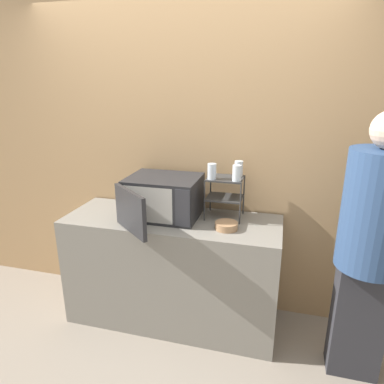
{
  "coord_description": "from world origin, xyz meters",
  "views": [
    {
      "loc": [
        0.78,
        -2.02,
        1.9
      ],
      "look_at": [
        0.15,
        0.33,
        1.11
      ],
      "focal_mm": 32.0,
      "sensor_mm": 36.0,
      "label": 1
    }
  ],
  "objects_px": {
    "bowl": "(226,226)",
    "glass_front_left": "(212,171)",
    "dish_rack": "(225,189)",
    "glass_front_right": "(237,173)",
    "person": "(371,241)",
    "microwave": "(163,197)",
    "glass_back_right": "(239,169)"
  },
  "relations": [
    {
      "from": "glass_front_left",
      "to": "person",
      "type": "distance_m",
      "value": 1.13
    },
    {
      "from": "glass_front_right",
      "to": "glass_front_left",
      "type": "bearing_deg",
      "value": 179.55
    },
    {
      "from": "glass_front_right",
      "to": "bowl",
      "type": "bearing_deg",
      "value": -104.5
    },
    {
      "from": "glass_front_left",
      "to": "glass_front_right",
      "type": "distance_m",
      "value": 0.18
    },
    {
      "from": "microwave",
      "to": "dish_rack",
      "type": "relative_size",
      "value": 2.28
    },
    {
      "from": "glass_front_right",
      "to": "person",
      "type": "distance_m",
      "value": 0.96
    },
    {
      "from": "bowl",
      "to": "glass_front_left",
      "type": "bearing_deg",
      "value": 132.8
    },
    {
      "from": "dish_rack",
      "to": "glass_back_right",
      "type": "xyz_separation_m",
      "value": [
        0.09,
        0.07,
        0.15
      ]
    },
    {
      "from": "glass_back_right",
      "to": "bowl",
      "type": "relative_size",
      "value": 0.72
    },
    {
      "from": "glass_front_left",
      "to": "glass_back_right",
      "type": "bearing_deg",
      "value": 37.71
    },
    {
      "from": "person",
      "to": "dish_rack",
      "type": "bearing_deg",
      "value": 159.73
    },
    {
      "from": "glass_back_right",
      "to": "glass_front_right",
      "type": "bearing_deg",
      "value": -87.68
    },
    {
      "from": "glass_back_right",
      "to": "person",
      "type": "relative_size",
      "value": 0.07
    },
    {
      "from": "microwave",
      "to": "glass_front_right",
      "type": "xyz_separation_m",
      "value": [
        0.56,
        0.04,
        0.22
      ]
    },
    {
      "from": "dish_rack",
      "to": "person",
      "type": "xyz_separation_m",
      "value": [
        0.97,
        -0.36,
        -0.14
      ]
    },
    {
      "from": "glass_front_left",
      "to": "glass_front_right",
      "type": "height_order",
      "value": "same"
    },
    {
      "from": "glass_front_left",
      "to": "microwave",
      "type": "bearing_deg",
      "value": -174.14
    },
    {
      "from": "microwave",
      "to": "glass_back_right",
      "type": "xyz_separation_m",
      "value": [
        0.56,
        0.18,
        0.22
      ]
    },
    {
      "from": "glass_front_left",
      "to": "bowl",
      "type": "height_order",
      "value": "glass_front_left"
    },
    {
      "from": "bowl",
      "to": "dish_rack",
      "type": "bearing_deg",
      "value": 103.89
    },
    {
      "from": "microwave",
      "to": "glass_front_left",
      "type": "height_order",
      "value": "glass_front_left"
    },
    {
      "from": "glass_front_right",
      "to": "microwave",
      "type": "bearing_deg",
      "value": -176.21
    },
    {
      "from": "microwave",
      "to": "dish_rack",
      "type": "bearing_deg",
      "value": 12.52
    },
    {
      "from": "glass_back_right",
      "to": "glass_front_right",
      "type": "relative_size",
      "value": 1.0
    },
    {
      "from": "microwave",
      "to": "glass_back_right",
      "type": "relative_size",
      "value": 6.21
    },
    {
      "from": "microwave",
      "to": "glass_back_right",
      "type": "distance_m",
      "value": 0.62
    },
    {
      "from": "glass_front_right",
      "to": "bowl",
      "type": "distance_m",
      "value": 0.39
    },
    {
      "from": "microwave",
      "to": "person",
      "type": "relative_size",
      "value": 0.42
    },
    {
      "from": "microwave",
      "to": "person",
      "type": "distance_m",
      "value": 1.46
    },
    {
      "from": "glass_back_right",
      "to": "glass_front_left",
      "type": "bearing_deg",
      "value": -142.29
    },
    {
      "from": "dish_rack",
      "to": "glass_front_right",
      "type": "distance_m",
      "value": 0.19
    },
    {
      "from": "glass_front_right",
      "to": "bowl",
      "type": "xyz_separation_m",
      "value": [
        -0.04,
        -0.15,
        -0.35
      ]
    }
  ]
}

